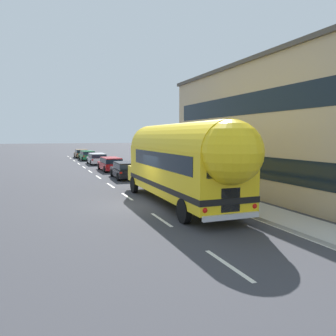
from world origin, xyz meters
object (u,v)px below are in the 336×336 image
object	(u,v)px
painted_bus	(182,160)
car_second	(111,163)
car_fifth	(81,153)
car_fourth	(87,155)
car_third	(97,158)
car_lead	(126,169)

from	to	relation	value
painted_bus	car_second	world-z (taller)	painted_bus
car_fifth	painted_bus	bearing A→B (deg)	-89.86
car_second	car_fourth	xyz separation A→B (m)	(-0.15, 15.90, 0.01)
car_third	car_fourth	bearing A→B (deg)	91.41
car_lead	car_third	bearing A→B (deg)	89.68
painted_bus	car_lead	size ratio (longest dim) A/B	2.77
car_fourth	car_fifth	size ratio (longest dim) A/B	0.97
car_lead	car_second	bearing A→B (deg)	89.51
car_third	car_fifth	distance (m)	13.53
car_third	car_fourth	size ratio (longest dim) A/B	1.00
car_second	car_lead	bearing A→B (deg)	-90.49
car_lead	car_second	xyz separation A→B (m)	(0.05, 6.37, 0.01)
painted_bus	car_lead	distance (m)	11.85
car_third	car_lead	bearing A→B (deg)	-90.32
car_lead	car_third	size ratio (longest dim) A/B	0.97
car_lead	car_fourth	bearing A→B (deg)	90.26
painted_bus	car_fifth	size ratio (longest dim) A/B	2.62
car_lead	car_third	distance (m)	14.82
car_third	car_fourth	xyz separation A→B (m)	(-0.18, 7.45, -0.00)
car_fifth	car_lead	bearing A→B (deg)	-89.62
car_lead	car_fourth	distance (m)	22.27
car_fifth	car_fourth	bearing A→B (deg)	-89.18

